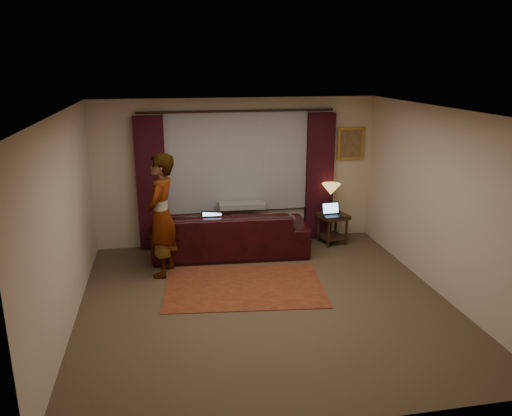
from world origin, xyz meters
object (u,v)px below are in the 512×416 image
at_px(tiffany_lamp, 331,198).
at_px(laptop_table, 333,210).
at_px(laptop_sofa, 209,222).
at_px(person, 161,216).
at_px(end_table, 332,229).
at_px(sofa, 230,224).

bearing_deg(tiffany_lamp, laptop_table, -97.60).
distance_m(laptop_sofa, person, 0.94).
relative_size(end_table, person, 0.29).
bearing_deg(tiffany_lamp, end_table, -81.31).
bearing_deg(person, tiffany_lamp, 124.59).
height_order(sofa, laptop_table, sofa).
xyz_separation_m(sofa, person, (-1.14, -0.68, 0.42)).
height_order(sofa, laptop_sofa, sofa).
distance_m(end_table, laptop_table, 0.42).
bearing_deg(sofa, person, 34.28).
xyz_separation_m(laptop_sofa, end_table, (2.26, 0.38, -0.38)).
bearing_deg(laptop_sofa, tiffany_lamp, 34.08).
bearing_deg(end_table, laptop_table, -110.20).
relative_size(tiffany_lamp, laptop_table, 1.52).
bearing_deg(laptop_sofa, sofa, 52.46).
height_order(laptop_sofa, end_table, laptop_sofa).
bearing_deg(laptop_sofa, person, -127.43).
relative_size(sofa, end_table, 4.74).
relative_size(sofa, laptop_sofa, 6.55).
height_order(laptop_sofa, laptop_table, laptop_sofa).
relative_size(sofa, person, 1.37).
distance_m(sofa, person, 1.39).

